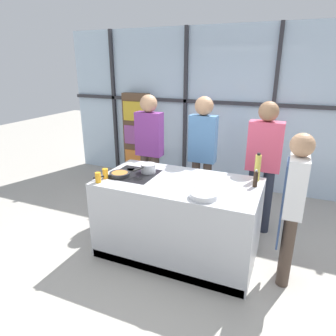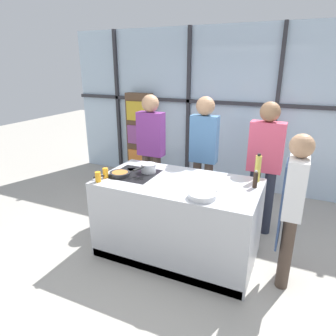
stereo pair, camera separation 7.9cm
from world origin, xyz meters
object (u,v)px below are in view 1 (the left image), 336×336
at_px(mixing_bowl, 203,195).
at_px(juice_glass_near, 98,178).
at_px(white_plate, 207,187).
at_px(juice_glass_far, 105,173).
at_px(chef, 293,201).
at_px(oil_bottle, 257,168).
at_px(spectator_far_left, 149,145).
at_px(pepper_grinder, 255,179).
at_px(spectator_center_left, 202,150).
at_px(spectator_center_right, 263,160).
at_px(saucepan, 148,168).
at_px(frying_pan, 119,174).

bearing_deg(mixing_bowl, juice_glass_near, -176.79).
relative_size(white_plate, mixing_bowl, 1.00).
relative_size(white_plate, juice_glass_far, 2.38).
relative_size(mixing_bowl, juice_glass_far, 2.39).
relative_size(chef, juice_glass_far, 13.77).
distance_m(oil_bottle, juice_glass_far, 1.73).
height_order(white_plate, juice_glass_near, juice_glass_near).
xyz_separation_m(oil_bottle, juice_glass_far, (-1.61, -0.61, -0.10)).
distance_m(spectator_far_left, pepper_grinder, 1.79).
height_order(chef, pepper_grinder, chef).
bearing_deg(spectator_center_left, oil_bottle, 145.73).
xyz_separation_m(spectator_center_left, spectator_center_right, (0.82, 0.00, -0.05)).
bearing_deg(pepper_grinder, spectator_center_left, 137.72).
height_order(spectator_far_left, juice_glass_near, spectator_far_left).
relative_size(pepper_grinder, juice_glass_near, 1.70).
relative_size(spectator_center_right, juice_glass_far, 15.20).
height_order(spectator_center_left, saucepan, spectator_center_left).
bearing_deg(juice_glass_near, spectator_far_left, 90.41).
bearing_deg(juice_glass_far, mixing_bowl, -3.49).
bearing_deg(juice_glass_far, spectator_far_left, 90.46).
distance_m(saucepan, mixing_bowl, 0.94).
distance_m(spectator_far_left, juice_glass_far, 1.16).
xyz_separation_m(spectator_center_right, pepper_grinder, (0.00, -0.74, 0.01)).
height_order(chef, juice_glass_near, chef).
height_order(spectator_far_left, white_plate, spectator_far_left).
bearing_deg(oil_bottle, white_plate, -136.42).
relative_size(spectator_far_left, saucepan, 5.24).
xyz_separation_m(pepper_grinder, juice_glass_near, (-1.62, -0.56, -0.03)).
height_order(saucepan, oil_bottle, oil_bottle).
distance_m(saucepan, white_plate, 0.82).
bearing_deg(pepper_grinder, saucepan, -177.76).
bearing_deg(mixing_bowl, juice_glass_far, 176.51).
bearing_deg(chef, spectator_center_right, 22.84).
bearing_deg(frying_pan, pepper_grinder, 11.28).
xyz_separation_m(chef, pepper_grinder, (-0.39, 0.19, 0.11)).
relative_size(saucepan, white_plate, 1.23).
bearing_deg(saucepan, oil_bottle, 10.97).
bearing_deg(juice_glass_far, juice_glass_near, -90.00).
bearing_deg(chef, saucepan, 85.16).
distance_m(spectator_center_left, juice_glass_far, 1.42).
distance_m(pepper_grinder, juice_glass_near, 1.72).
xyz_separation_m(spectator_center_right, white_plate, (-0.46, -0.98, -0.07)).
bearing_deg(chef, juice_glass_near, 100.42).
bearing_deg(spectator_far_left, oil_bottle, 161.28).
xyz_separation_m(spectator_center_left, saucepan, (-0.44, -0.79, -0.07)).
relative_size(pepper_grinder, juice_glass_far, 1.70).
relative_size(spectator_center_left, spectator_center_right, 1.01).
xyz_separation_m(spectator_center_left, frying_pan, (-0.70, -1.04, -0.10)).
bearing_deg(juice_glass_near, oil_bottle, 25.01).
bearing_deg(oil_bottle, spectator_far_left, 161.28).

